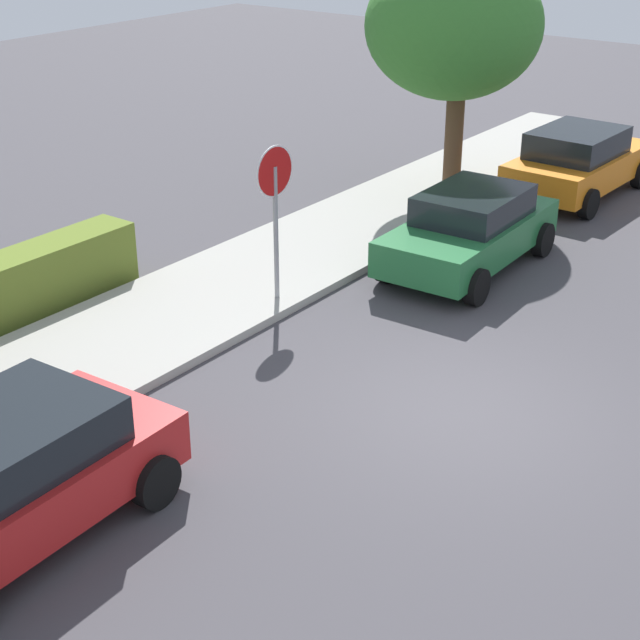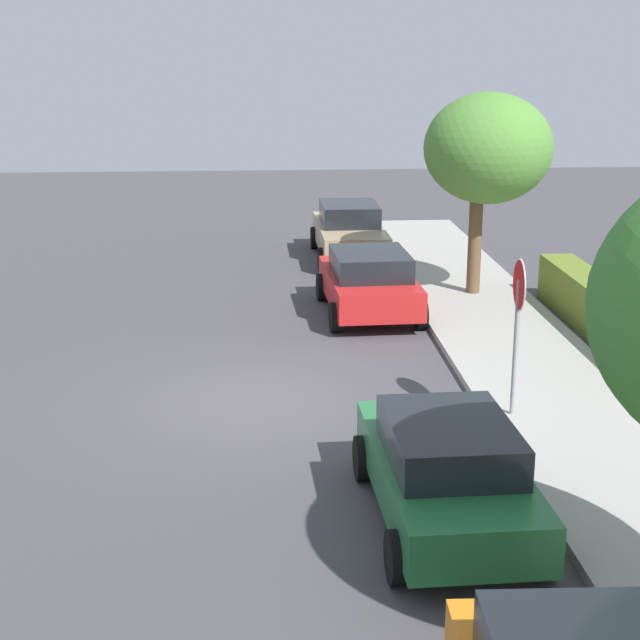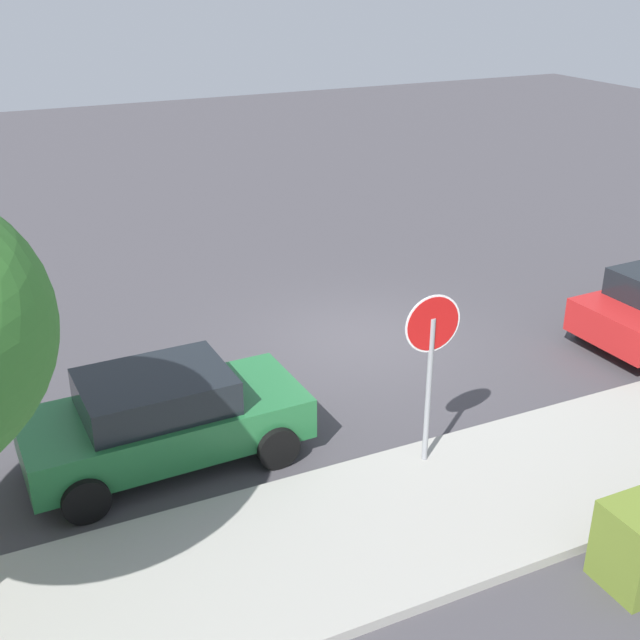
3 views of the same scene
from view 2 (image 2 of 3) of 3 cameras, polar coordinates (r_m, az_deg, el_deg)
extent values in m
plane|color=#423F44|center=(16.92, -3.92, -4.68)|extent=(60.00, 60.00, 0.00)
cube|color=#9E9B93|center=(17.67, 13.20, -3.93)|extent=(32.00, 2.86, 0.14)
cylinder|color=gray|center=(15.88, 11.30, -1.85)|extent=(0.08, 0.08, 2.37)
cylinder|color=white|center=(15.58, 11.52, 2.01)|extent=(0.83, 0.05, 0.83)
cylinder|color=red|center=(15.58, 11.52, 2.01)|extent=(0.78, 0.06, 0.78)
cube|color=#236B38|center=(12.71, 7.32, -9.11)|extent=(4.07, 1.84, 0.62)
cube|color=black|center=(12.37, 7.53, -6.97)|extent=(2.11, 1.58, 0.51)
cylinder|color=black|center=(11.90, 12.92, -12.88)|extent=(0.65, 0.24, 0.64)
cylinder|color=black|center=(11.49, 4.53, -13.59)|extent=(0.65, 0.24, 0.64)
cylinder|color=black|center=(14.23, 9.45, -7.64)|extent=(0.65, 0.24, 0.64)
cylinder|color=black|center=(13.90, 2.52, -8.03)|extent=(0.65, 0.24, 0.64)
cube|color=red|center=(21.92, 2.86, 1.92)|extent=(3.90, 1.98, 0.63)
cube|color=black|center=(21.64, 2.94, 3.31)|extent=(2.08, 1.69, 0.52)
cylinder|color=black|center=(20.93, 5.89, 0.31)|extent=(0.65, 0.24, 0.64)
cylinder|color=black|center=(20.63, 0.91, 0.16)|extent=(0.65, 0.24, 0.64)
cylinder|color=black|center=(23.40, 4.57, 2.05)|extent=(0.65, 0.24, 0.64)
cylinder|color=black|center=(23.13, 0.10, 1.93)|extent=(0.65, 0.24, 0.64)
cube|color=tan|center=(27.45, 1.74, 4.89)|extent=(4.33, 1.78, 0.67)
cube|color=black|center=(27.46, 1.72, 6.21)|extent=(2.02, 1.56, 0.57)
cylinder|color=black|center=(28.88, -0.32, 4.82)|extent=(0.64, 0.22, 0.64)
cylinder|color=black|center=(29.05, 3.16, 4.86)|extent=(0.64, 0.22, 0.64)
cylinder|color=black|center=(26.01, 0.14, 3.54)|extent=(0.64, 0.22, 0.64)
cylinder|color=black|center=(26.20, 3.99, 3.60)|extent=(0.64, 0.22, 0.64)
cylinder|color=brown|center=(23.41, 8.99, 4.29)|extent=(0.32, 0.32, 2.54)
ellipsoid|color=#4C8433|center=(23.00, 9.75, 9.82)|extent=(2.94, 2.94, 2.53)
cube|color=olive|center=(20.82, 16.41, 0.21)|extent=(7.21, 0.79, 1.04)
camera|label=1|loc=(26.62, -16.26, 17.02)|focal=55.00mm
camera|label=3|loc=(15.30, 51.44, 12.99)|focal=45.00mm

